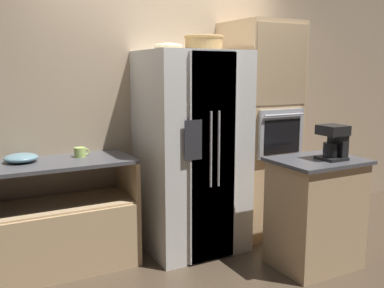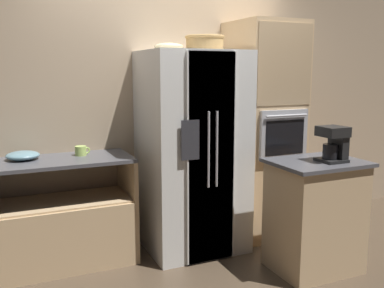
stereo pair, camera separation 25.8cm
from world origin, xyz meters
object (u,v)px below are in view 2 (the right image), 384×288
mixing_bowl (23,155)px  wall_oven (263,130)px  coffee_maker (334,143)px  fruit_bowl (169,47)px  refrigerator (193,152)px  mug (81,151)px  wicker_basket (205,42)px

mixing_bowl → wall_oven: bearing=-3.8°
coffee_maker → fruit_bowl: bearing=137.8°
refrigerator → coffee_maker: bearing=-48.1°
wall_oven → coffee_maker: 0.97m
wall_oven → coffee_maker: (0.03, -0.97, 0.02)m
wall_oven → mug: bearing=175.6°
refrigerator → mug: 0.99m
wall_oven → coffee_maker: size_ratio=7.45×
mug → coffee_maker: 2.10m
fruit_bowl → wall_oven: bearing=1.8°
fruit_bowl → coffee_maker: size_ratio=0.89×
wicker_basket → fruit_bowl: 0.33m
fruit_bowl → coffee_maker: (1.03, -0.94, -0.77)m
mixing_bowl → refrigerator: bearing=-8.1°
mug → coffee_maker: bearing=-31.7°
mug → wall_oven: bearing=-4.4°
wall_oven → mug: wall_oven is taller
mixing_bowl → coffee_maker: (2.26, -1.12, 0.12)m
mug → mixing_bowl: (-0.47, 0.01, -0.01)m
wicker_basket → wall_oven: bearing=6.2°
wall_oven → wicker_basket: bearing=-173.8°
wall_oven → mixing_bowl: size_ratio=7.91×
refrigerator → wicker_basket: 0.98m
mug → wicker_basket: bearing=-11.0°
wicker_basket → mug: 1.43m
fruit_bowl → coffee_maker: fruit_bowl is taller
wall_oven → wicker_basket: 1.08m
refrigerator → mug: size_ratio=13.99×
wall_oven → wicker_basket: size_ratio=6.00×
refrigerator → fruit_bowl: bearing=173.2°
mug → coffee_maker: coffee_maker is taller
wicker_basket → mug: (-1.08, 0.21, -0.92)m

